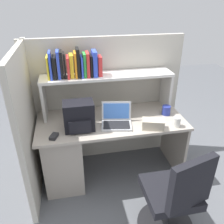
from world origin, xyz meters
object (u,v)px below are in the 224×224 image
Objects in this scene: laptop at (116,120)px; snack_canister at (166,110)px; computer_mouse at (54,136)px; paper_cup at (177,122)px; office_chair at (173,201)px; tissue_box at (153,124)px; backpack at (79,116)px.

laptop reaches higher than snack_canister.
laptop is at bearing -170.28° from snack_canister.
computer_mouse is (-0.64, -0.14, -0.03)m from laptop.
office_chair is at bearing -113.39° from paper_cup.
office_chair reaches higher than tissue_box.
office_chair is (-0.27, -0.90, -0.39)m from snack_canister.
tissue_box is at bearing -134.28° from snack_canister.
snack_canister is (0.60, 0.10, 0.00)m from laptop.
backpack is at bearing -172.90° from snack_canister.
tissue_box is (-0.25, 0.01, -0.00)m from paper_cup.
laptop is 0.38× the size of office_chair.
tissue_box is 2.14× the size of snack_canister.
paper_cup is at bearing -89.44° from snack_canister.
snack_canister is (1.24, 0.24, 0.04)m from computer_mouse.
paper_cup is 0.27m from snack_canister.
backpack is 1.36× the size of tissue_box.
laptop is 3.37× the size of computer_mouse.
backpack reaches higher than office_chair.
computer_mouse is at bearing -169.15° from snack_canister.
paper_cup is (0.99, -0.14, -0.09)m from backpack.
backpack is 2.88× the size of computer_mouse.
paper_cup is at bearing 20.51° from computer_mouse.
computer_mouse is at bearing -49.96° from office_chair.
paper_cup is at bearing 14.96° from tissue_box.
office_chair is (0.72, -0.78, -0.48)m from backpack.
office_chair is at bearing -12.44° from computer_mouse.
laptop reaches higher than computer_mouse.
backpack reaches higher than paper_cup.
laptop reaches higher than office_chair.
backpack reaches higher than computer_mouse.
tissue_box is (0.35, -0.16, -0.00)m from laptop.
paper_cup is 0.11× the size of office_chair.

